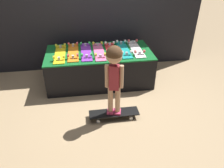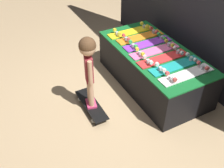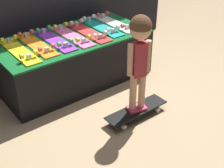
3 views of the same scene
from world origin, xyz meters
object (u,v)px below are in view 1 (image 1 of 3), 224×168
skateboard_purple_on_rack (86,51)px  child (114,69)px  skateboard_teal_on_rack (124,49)px  skateboard_yellow_on_rack (60,53)px  skateboard_orange_on_rack (73,52)px  skateboard_red_on_rack (112,51)px  skateboard_pink_on_rack (99,51)px  skateboard_on_floor (114,113)px  skateboard_white_on_rack (136,48)px

skateboard_purple_on_rack → child: child is taller
skateboard_teal_on_rack → skateboard_yellow_on_rack: bearing=-178.5°
skateboard_teal_on_rack → child: (-0.33, -1.07, 0.20)m
skateboard_orange_on_rack → skateboard_red_on_rack: bearing=-4.4°
skateboard_yellow_on_rack → child: child is taller
skateboard_pink_on_rack → skateboard_teal_on_rack: 0.43m
skateboard_on_floor → skateboard_pink_on_rack: bearing=95.4°
skateboard_orange_on_rack → skateboard_teal_on_rack: 0.86m
skateboard_teal_on_rack → skateboard_purple_on_rack: bearing=-179.8°
skateboard_orange_on_rack → skateboard_pink_on_rack: same height
skateboard_red_on_rack → skateboard_white_on_rack: size_ratio=1.00×
skateboard_purple_on_rack → skateboard_white_on_rack: size_ratio=1.00×
skateboard_teal_on_rack → skateboard_white_on_rack: bearing=-1.1°
skateboard_teal_on_rack → skateboard_pink_on_rack: bearing=-176.5°
skateboard_purple_on_rack → skateboard_teal_on_rack: size_ratio=1.00×
skateboard_purple_on_rack → skateboard_red_on_rack: bearing=-5.3°
child → skateboard_teal_on_rack: bearing=86.1°
skateboard_pink_on_rack → skateboard_teal_on_rack: same height
skateboard_yellow_on_rack → skateboard_on_floor: (0.74, -1.04, -0.51)m
skateboard_on_floor → child: 0.72m
skateboard_yellow_on_rack → skateboard_teal_on_rack: 1.08m
skateboard_yellow_on_rack → skateboard_purple_on_rack: size_ratio=1.00×
skateboard_red_on_rack → skateboard_orange_on_rack: bearing=175.6°
skateboard_pink_on_rack → skateboard_orange_on_rack: bearing=175.5°
skateboard_purple_on_rack → skateboard_pink_on_rack: (0.22, -0.02, 0.00)m
skateboard_orange_on_rack → skateboard_white_on_rack: bearing=-0.6°
skateboard_white_on_rack → child: (-0.55, -1.06, 0.20)m
skateboard_pink_on_rack → skateboard_red_on_rack: (0.22, -0.02, 0.00)m
skateboard_orange_on_rack → skateboard_purple_on_rack: size_ratio=1.00×
skateboard_yellow_on_rack → skateboard_red_on_rack: size_ratio=1.00×
skateboard_yellow_on_rack → skateboard_purple_on_rack: same height
skateboard_purple_on_rack → skateboard_on_floor: bearing=-73.6°
skateboard_purple_on_rack → skateboard_pink_on_rack: same height
skateboard_on_floor → skateboard_yellow_on_rack: bearing=125.6°
skateboard_orange_on_rack → skateboard_white_on_rack: same height
skateboard_purple_on_rack → skateboard_pink_on_rack: size_ratio=1.00×
skateboard_purple_on_rack → skateboard_on_floor: skateboard_purple_on_rack is taller
skateboard_yellow_on_rack → skateboard_pink_on_rack: bearing=0.1°
skateboard_white_on_rack → skateboard_on_floor: skateboard_white_on_rack is taller
skateboard_teal_on_rack → skateboard_white_on_rack: size_ratio=1.00×
skateboard_yellow_on_rack → child: (0.74, -1.04, 0.20)m
skateboard_yellow_on_rack → skateboard_pink_on_rack: (0.65, 0.00, 0.00)m
skateboard_on_floor → child: (-0.00, -0.00, 0.72)m
skateboard_purple_on_rack → skateboard_white_on_rack: (0.86, -0.00, 0.00)m
skateboard_white_on_rack → child: child is taller
skateboard_orange_on_rack → skateboard_pink_on_rack: bearing=-4.5°
skateboard_pink_on_rack → child: 1.07m
skateboard_red_on_rack → child: 1.05m
skateboard_pink_on_rack → skateboard_white_on_rack: bearing=2.0°
skateboard_white_on_rack → skateboard_on_floor: bearing=-117.3°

